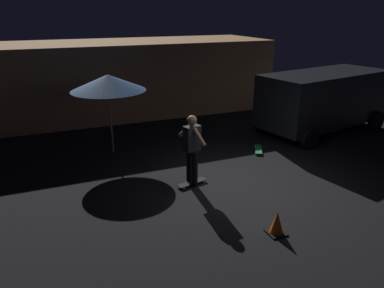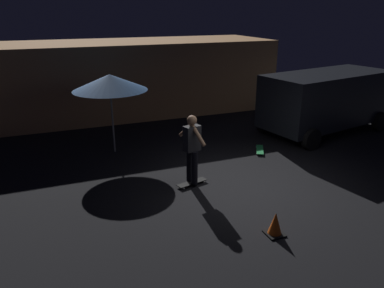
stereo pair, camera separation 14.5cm
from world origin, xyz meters
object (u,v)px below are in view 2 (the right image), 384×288
at_px(skateboard_ridden, 192,183).
at_px(traffic_cone, 275,225).
at_px(skateboard_spare, 260,150).
at_px(skater, 192,145).
at_px(parked_van, 326,99).
at_px(patio_umbrella, 110,82).

xyz_separation_m(skateboard_ridden, traffic_cone, (0.67, -2.53, 0.16)).
relative_size(skateboard_spare, skater, 0.46).
xyz_separation_m(skater, traffic_cone, (0.67, -2.53, -0.83)).
height_order(skateboard_ridden, skater, skater).
bearing_deg(skater, skateboard_ridden, 90.00).
xyz_separation_m(parked_van, traffic_cone, (-5.08, -4.75, -0.95)).
bearing_deg(patio_umbrella, skateboard_ridden, -65.81).
bearing_deg(skateboard_ridden, patio_umbrella, 114.19).
height_order(patio_umbrella, skateboard_ridden, patio_umbrella).
relative_size(parked_van, skateboard_spare, 6.29).
relative_size(parked_van, patio_umbrella, 2.12).
bearing_deg(skateboard_ridden, traffic_cone, -75.13).
height_order(patio_umbrella, skateboard_spare, patio_umbrella).
distance_m(patio_umbrella, traffic_cone, 6.10).
bearing_deg(skater, patio_umbrella, 114.19).
bearing_deg(parked_van, patio_umbrella, 174.27).
relative_size(patio_umbrella, skateboard_spare, 2.97).
bearing_deg(skater, skateboard_spare, 26.21).
distance_m(skateboard_ridden, traffic_cone, 2.62).
xyz_separation_m(patio_umbrella, skateboard_ridden, (1.32, -2.93, -2.02)).
distance_m(patio_umbrella, skateboard_spare, 4.77).
xyz_separation_m(patio_umbrella, traffic_cone, (1.99, -5.46, -1.86)).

